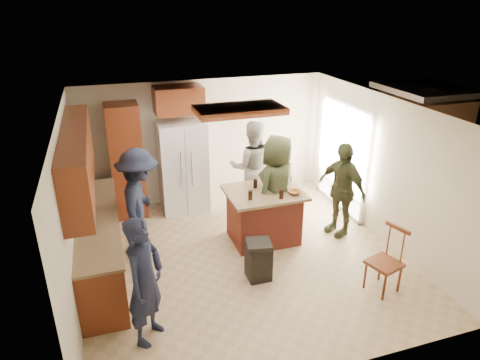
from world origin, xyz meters
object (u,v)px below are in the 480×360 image
object	(u,v)px
person_front_left	(145,281)
spindle_chair	(385,263)
person_counter	(140,204)
refrigerator	(183,166)
person_behind_right	(277,187)
person_behind_left	(252,167)
person_side_right	(341,189)
kitchen_island	(264,215)
trash_bin	(258,260)

from	to	relation	value
person_front_left	spindle_chair	bearing A→B (deg)	-55.03
person_counter	refrigerator	size ratio (longest dim) A/B	1.02
person_behind_right	refrigerator	xyz separation A→B (m)	(-1.35, 1.56, -0.03)
person_behind_left	person_behind_right	world-z (taller)	person_behind_right
person_side_right	person_counter	bearing A→B (deg)	-116.38
kitchen_island	person_front_left	bearing A→B (deg)	-141.07
person_front_left	refrigerator	size ratio (longest dim) A/B	0.94
person_counter	kitchen_island	world-z (taller)	person_counter
person_behind_right	person_side_right	distance (m)	1.14
refrigerator	kitchen_island	xyz separation A→B (m)	(1.08, -1.65, -0.43)
person_side_right	person_counter	xyz separation A→B (m)	(-3.42, 0.40, 0.06)
person_behind_right	person_behind_left	bearing A→B (deg)	-115.54
trash_bin	person_behind_right	bearing A→B (deg)	56.51
person_counter	trash_bin	xyz separation A→B (m)	(1.57, -1.24, -0.60)
kitchen_island	trash_bin	size ratio (longest dim) A/B	2.03
person_behind_right	spindle_chair	size ratio (longest dim) A/B	1.87
spindle_chair	person_front_left	bearing A→B (deg)	178.49
person_front_left	person_behind_right	world-z (taller)	person_behind_right
person_side_right	refrigerator	bearing A→B (deg)	-146.76
person_side_right	kitchen_island	bearing A→B (deg)	-117.82
person_front_left	spindle_chair	size ratio (longest dim) A/B	1.69
person_side_right	person_behind_right	bearing A→B (deg)	-124.44
person_counter	refrigerator	distance (m)	1.74
refrigerator	spindle_chair	world-z (taller)	refrigerator
trash_bin	spindle_chair	bearing A→B (deg)	-26.88
person_behind_right	trash_bin	xyz separation A→B (m)	(-0.75, -1.14, -0.61)
person_counter	trash_bin	distance (m)	2.09
person_side_right	person_counter	world-z (taller)	person_counter
trash_bin	kitchen_island	bearing A→B (deg)	65.30
person_behind_left	kitchen_island	size ratio (longest dim) A/B	1.44
person_front_left	person_side_right	distance (m)	3.91
refrigerator	trash_bin	distance (m)	2.82
person_behind_right	kitchen_island	xyz separation A→B (m)	(-0.27, -0.09, -0.45)
person_front_left	person_side_right	world-z (taller)	person_side_right
person_front_left	person_behind_right	bearing A→B (deg)	-16.40
person_side_right	person_counter	size ratio (longest dim) A/B	0.94
refrigerator	kitchen_island	bearing A→B (deg)	-56.86
spindle_chair	person_behind_left	bearing A→B (deg)	107.85
refrigerator	spindle_chair	distance (m)	4.19
person_behind_left	person_side_right	xyz separation A→B (m)	(1.19, -1.32, -0.07)
person_front_left	trash_bin	distance (m)	1.95
person_behind_right	kitchen_island	distance (m)	0.54
person_front_left	refrigerator	world-z (taller)	refrigerator
person_behind_left	person_behind_right	bearing A→B (deg)	109.51
person_counter	kitchen_island	size ratio (longest dim) A/B	1.43
person_side_right	trash_bin	world-z (taller)	person_side_right
person_front_left	trash_bin	world-z (taller)	person_front_left
person_front_left	person_side_right	size ratio (longest dim) A/B	0.98
spindle_chair	trash_bin	bearing A→B (deg)	153.12
person_behind_left	person_counter	size ratio (longest dim) A/B	1.01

